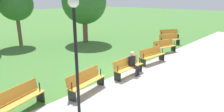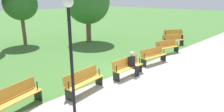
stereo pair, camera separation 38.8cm
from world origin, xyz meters
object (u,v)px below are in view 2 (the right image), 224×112
Objects in this scene: bench_1 at (173,40)px; bench_3 at (153,55)px; bench_4 at (127,67)px; tree_2 at (20,4)px; tree_0 at (88,2)px; bench_6 at (15,98)px; bench_0 at (173,34)px; person_seated at (133,63)px; bench_2 at (167,47)px; bench_5 at (84,81)px; lamp_post at (70,36)px.

bench_1 is 0.99× the size of bench_3.
bench_4 is 10.95m from tree_2.
bench_4 is 8.95m from tree_0.
bench_0 is at bearing 172.28° from bench_6.
bench_1 is at bearing 121.80° from tree_0.
bench_4 is at bearing -29.03° from person_seated.
bench_2 is 0.42× the size of tree_2.
bench_6 is 11.60m from tree_0.
bench_6 is at bearing 38.29° from bench_0.
bench_3 and bench_4 have the same top height.
lamp_post reaches higher than bench_5.
bench_2 is at bearing -170.32° from person_seated.
bench_0 is at bearing -164.77° from bench_4.
person_seated reaches higher than bench_6.
lamp_post reaches higher than bench_0.
bench_0 and bench_1 have the same top height.
bench_5 is at bearing 7.67° from bench_3.
bench_1 is 0.99× the size of bench_2.
bench_1 is 2.57m from bench_2.
bench_5 is 0.41× the size of tree_2.
bench_1 is 7.67m from bench_4.
bench_4 is 0.97× the size of bench_6.
bench_4 is at bearing 34.43° from bench_1.
bench_4 is 4.49m from lamp_post.
lamp_post is at bearing 13.58° from bench_4.
tree_2 reaches higher than person_seated.
bench_0 is 5.13m from bench_2.
bench_6 is at bearing 15.34° from bench_2.
bench_6 is (5.09, -0.68, 0.00)m from bench_4.
tree_0 is (-1.19, -7.41, 2.92)m from bench_3.
bench_0 is at bearing -163.58° from person_seated.
person_seated is (2.31, 0.31, 0.16)m from bench_3.
bench_0 is at bearing -130.32° from bench_1.
lamp_post reaches higher than bench_1.
tree_2 reaches higher than lamp_post.
bench_3 is 1.59× the size of person_seated.
bench_4 is at bearing 157.05° from bench_6.
bench_4 is at bearing 11.47° from bench_3.
bench_1 is 0.36× the size of tree_0.
lamp_post is at bearing 35.16° from bench_1.
tree_0 is 1.40× the size of lamp_post.
bench_6 is (14.91, 1.99, 0.00)m from bench_0.
bench_1 is 0.99× the size of bench_6.
bench_5 is 2.57m from bench_6.
person_seated is 4.61m from lamp_post.
bench_0 is 8.33m from tree_0.
lamp_post reaches higher than bench_2.
person_seated reaches higher than bench_5.
tree_0 reaches higher than lamp_post.
bench_0 is at bearing -165.23° from lamp_post.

